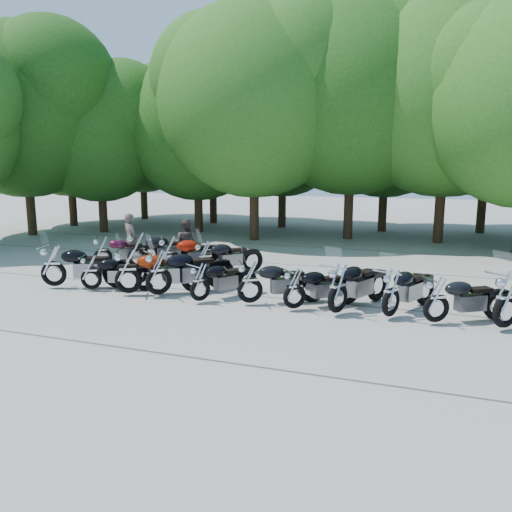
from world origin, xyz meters
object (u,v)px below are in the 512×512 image
(motorcycle_2, at_px, (128,270))
(motorcycle_8, at_px, (391,291))
(motorcycle_12, at_px, (138,249))
(rider_0, at_px, (131,238))
(motorcycle_13, at_px, (170,253))
(motorcycle_6, at_px, (295,287))
(motorcycle_3, at_px, (158,271))
(motorcycle_7, at_px, (338,287))
(motorcycle_4, at_px, (200,281))
(motorcycle_14, at_px, (205,257))
(motorcycle_1, at_px, (91,271))
(motorcycle_9, at_px, (437,298))
(motorcycle_10, at_px, (507,298))
(motorcycle_5, at_px, (250,281))
(rider_1, at_px, (186,243))
(motorcycle_0, at_px, (53,264))
(motorcycle_11, at_px, (103,250))

(motorcycle_2, relative_size, motorcycle_8, 1.09)
(motorcycle_12, xyz_separation_m, rider_0, (-1.00, 1.06, 0.17))
(motorcycle_8, distance_m, motorcycle_13, 7.58)
(motorcycle_6, height_order, motorcycle_13, motorcycle_13)
(motorcycle_3, bearing_deg, motorcycle_7, -139.85)
(motorcycle_4, xyz_separation_m, motorcycle_14, (-1.20, 2.81, 0.07))
(motorcycle_4, relative_size, motorcycle_8, 0.88)
(motorcycle_1, distance_m, motorcycle_2, 1.28)
(motorcycle_9, distance_m, motorcycle_10, 1.39)
(motorcycle_7, height_order, motorcycle_9, motorcycle_7)
(motorcycle_5, distance_m, motorcycle_14, 3.57)
(motorcycle_2, bearing_deg, motorcycle_6, -116.83)
(motorcycle_3, relative_size, rider_1, 1.51)
(motorcycle_6, relative_size, motorcycle_14, 0.92)
(motorcycle_10, distance_m, motorcycle_14, 8.65)
(motorcycle_14, relative_size, rider_1, 1.36)
(motorcycle_2, bearing_deg, motorcycle_5, -114.73)
(motorcycle_13, bearing_deg, motorcycle_4, -171.31)
(motorcycle_1, height_order, motorcycle_12, motorcycle_12)
(motorcycle_6, distance_m, motorcycle_12, 6.77)
(motorcycle_9, relative_size, motorcycle_13, 0.88)
(motorcycle_5, distance_m, motorcycle_6, 1.18)
(motorcycle_6, xyz_separation_m, motorcycle_9, (3.22, 0.00, 0.02))
(motorcycle_8, bearing_deg, motorcycle_6, 27.56)
(motorcycle_0, bearing_deg, motorcycle_11, -11.32)
(motorcycle_8, bearing_deg, motorcycle_10, -156.07)
(motorcycle_2, distance_m, motorcycle_7, 5.63)
(motorcycle_0, distance_m, rider_0, 4.04)
(motorcycle_3, distance_m, motorcycle_13, 2.89)
(motorcycle_10, bearing_deg, rider_0, 26.05)
(motorcycle_13, bearing_deg, motorcycle_11, 55.25)
(motorcycle_10, bearing_deg, motorcycle_14, 26.50)
(rider_0, bearing_deg, motorcycle_8, 179.02)
(motorcycle_3, bearing_deg, motorcycle_11, 4.80)
(rider_1, bearing_deg, rider_0, -8.19)
(rider_1, bearing_deg, motorcycle_8, 144.28)
(motorcycle_11, bearing_deg, motorcycle_4, -156.32)
(motorcycle_1, height_order, motorcycle_13, motorcycle_13)
(rider_1, bearing_deg, motorcycle_6, 133.92)
(motorcycle_0, relative_size, motorcycle_1, 1.24)
(motorcycle_8, relative_size, motorcycle_11, 1.07)
(motorcycle_7, height_order, motorcycle_13, motorcycle_13)
(motorcycle_9, relative_size, rider_0, 1.21)
(motorcycle_0, xyz_separation_m, motorcycle_7, (8.10, 0.12, -0.02))
(motorcycle_3, xyz_separation_m, motorcycle_7, (4.79, -0.05, -0.02))
(motorcycle_5, relative_size, motorcycle_13, 0.91)
(motorcycle_6, height_order, rider_1, rider_1)
(motorcycle_8, height_order, motorcycle_10, motorcycle_10)
(motorcycle_13, bearing_deg, motorcycle_12, 50.60)
(motorcycle_13, bearing_deg, motorcycle_7, -146.81)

